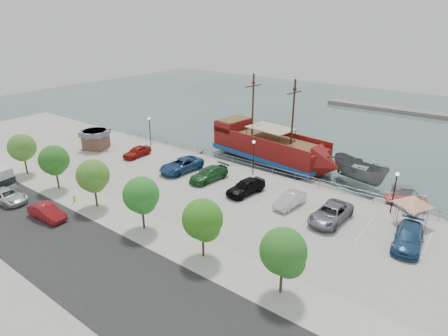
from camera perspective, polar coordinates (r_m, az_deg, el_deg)
The scene contains 33 objects.
ground at distance 41.25m, azimuth -0.57°, elevation -5.02°, with size 160.00×160.00×0.00m, color #354E4C.
land_slab at distance 30.15m, azimuth -27.21°, elevation -18.51°, with size 100.00×58.00×1.20m, color #AAA49B.
street at distance 31.50m, azimuth -19.19°, elevation -13.77°, with size 100.00×8.00×0.04m, color black.
sidewalk at distance 34.41m, azimuth -10.94°, elevation -9.51°, with size 100.00×4.00×0.05m, color beige.
seawall_railing at distance 46.47m, azimuth 5.30°, elevation 0.19°, with size 50.00×0.06×1.00m.
far_shore at distance 86.91m, azimuth 28.20°, elevation 7.32°, with size 40.00×3.00×0.80m, color gray.
pirate_ship at distance 51.12m, azimuth 8.05°, elevation 2.77°, with size 19.61×7.73×12.23m.
patrol_boat at distance 47.34m, azimuth 19.92°, elevation -0.73°, with size 2.89×7.69×2.98m, color slate.
speedboat at distance 43.49m, azimuth 25.98°, elevation -4.80°, with size 5.36×7.50×1.55m, color silver.
dock_west at distance 56.37m, azimuth -6.60°, elevation 2.70°, with size 6.53×1.87×0.37m, color slate.
dock_mid at distance 44.72m, azimuth 15.58°, elevation -3.33°, with size 7.24×2.07×0.41m, color gray.
dock_east at distance 42.87m, azimuth 26.01°, elevation -6.06°, with size 7.05×2.02×0.40m, color gray.
shed at distance 57.01m, azimuth -18.97°, elevation 4.22°, with size 4.33×4.33×2.69m.
canopy_tent at distance 37.97m, azimuth 27.06°, elevation -3.87°, with size 4.62×4.62×3.16m.
street_van at distance 44.57m, azimuth -30.20°, elevation -3.73°, with size 2.19×4.75×1.32m, color silver.
street_sedan at distance 39.25m, azimuth -25.40°, elevation -6.08°, with size 1.48×4.26×1.40m, color maroon.
fire_hydrant at distance 41.67m, azimuth -21.84°, elevation -4.34°, with size 0.24×0.24×0.68m.
lamp_post_left at distance 55.85m, azimuth -11.27°, elevation 6.27°, with size 0.36×0.36×4.28m.
lamp_post_mid at distance 44.58m, azimuth 4.52°, elevation 2.57°, with size 0.36×0.36×4.28m.
lamp_post_right at distance 39.06m, azimuth 24.65°, elevation -2.42°, with size 0.36×0.36×4.28m.
tree_a at distance 50.33m, azimuth -28.40°, elevation 2.64°, with size 3.30×3.20×5.00m.
tree_b at distance 44.30m, azimuth -24.45°, elevation 0.93°, with size 3.30×3.20×5.00m.
tree_c at distance 38.59m, azimuth -19.30°, elevation -1.30°, with size 3.30×3.20×5.00m.
tree_d at distance 33.37m, azimuth -12.43°, elevation -4.25°, with size 3.30×3.20×5.00m.
tree_e at distance 28.92m, azimuth -3.16°, elevation -8.09°, with size 3.30×3.20×5.00m.
tree_f at distance 25.64m, azimuth 9.21°, elevation -12.77°, with size 3.30×3.20×5.00m.
parked_car_a at distance 52.27m, azimuth -13.11°, elevation 2.46°, with size 1.70×4.22×1.44m, color maroon.
parked_car_c at distance 46.32m, azimuth -6.52°, elevation 0.44°, with size 2.68×5.81×1.61m, color navy.
parked_car_d at distance 43.59m, azimuth -2.31°, elevation -0.94°, with size 2.10×5.17×1.50m, color #23582A.
parked_car_e at distance 40.31m, azimuth 3.35°, elevation -2.85°, with size 1.95×4.83×1.65m, color black.
parked_car_f at distance 38.33m, azimuth 10.01°, elevation -4.81°, with size 1.45×4.15×1.37m, color silver.
parked_car_g at distance 36.47m, azimuth 15.93°, elevation -6.69°, with size 2.57×5.57×1.55m, color slate.
parked_car_h at distance 35.12m, azimuth 26.26°, elevation -9.49°, with size 2.17×5.33×1.55m, color navy.
Camera 1 is at (22.44, -29.01, 17.88)m, focal length 30.00 mm.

